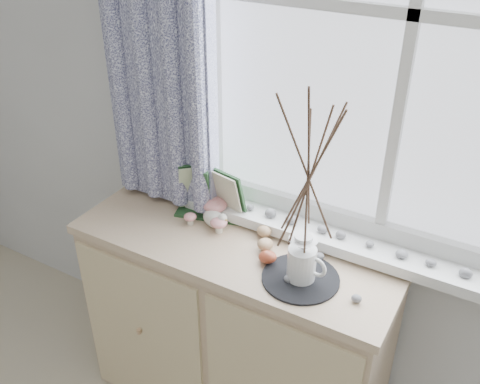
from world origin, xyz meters
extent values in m
cube|color=silver|center=(0.00, 2.00, 1.30)|extent=(4.00, 0.04, 2.60)
cube|color=silver|center=(0.30, 2.00, 1.65)|extent=(1.30, 0.01, 1.40)
cube|color=silver|center=(0.30, 1.92, 0.88)|extent=(1.45, 0.16, 0.04)
cube|color=tan|center=(-0.15, 1.75, 0.41)|extent=(1.17, 0.43, 0.81)
cube|color=tan|center=(-0.15, 1.75, 0.83)|extent=(1.20, 0.45, 0.03)
cube|color=#CDBF8E|center=(-0.44, 1.53, 0.41)|extent=(0.55, 0.01, 0.75)
cylinder|color=silver|center=(-0.29, 1.85, 0.88)|extent=(0.03, 0.03, 0.06)
ellipsoid|color=#AF0505|center=(-0.29, 1.85, 0.91)|extent=(0.09, 0.09, 0.05)
cylinder|color=silver|center=(-0.23, 1.78, 0.87)|extent=(0.03, 0.03, 0.04)
ellipsoid|color=#AF0505|center=(-0.23, 1.78, 0.89)|extent=(0.06, 0.06, 0.03)
cylinder|color=silver|center=(-0.35, 1.77, 0.87)|extent=(0.02, 0.02, 0.03)
ellipsoid|color=#AF0505|center=(-0.35, 1.77, 0.88)|extent=(0.05, 0.05, 0.03)
ellipsoid|color=tan|center=(-0.03, 1.77, 0.88)|extent=(0.05, 0.04, 0.07)
ellipsoid|color=tan|center=(-0.07, 1.84, 0.88)|extent=(0.05, 0.04, 0.07)
ellipsoid|color=#953820|center=(0.01, 1.71, 0.88)|extent=(0.05, 0.04, 0.07)
cylinder|color=black|center=(0.14, 1.69, 0.85)|extent=(0.25, 0.25, 0.01)
cylinder|color=silver|center=(0.14, 1.69, 0.91)|extent=(0.11, 0.11, 0.11)
cone|color=silver|center=(0.14, 1.69, 0.99)|extent=(0.09, 0.09, 0.04)
cylinder|color=silver|center=(0.14, 1.69, 1.01)|extent=(0.06, 0.06, 0.03)
torus|color=silver|center=(0.19, 1.69, 0.92)|extent=(0.07, 0.02, 0.07)
ellipsoid|color=gray|center=(0.11, 1.65, 0.86)|extent=(0.03, 0.03, 0.02)
ellipsoid|color=gray|center=(0.15, 1.81, 0.86)|extent=(0.03, 0.03, 0.02)
ellipsoid|color=gray|center=(0.33, 1.67, 0.86)|extent=(0.03, 0.03, 0.02)
camera|label=1|loc=(0.63, 0.43, 1.99)|focal=40.00mm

